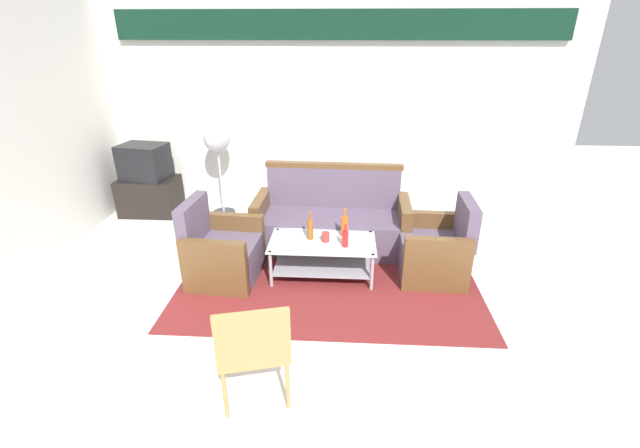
# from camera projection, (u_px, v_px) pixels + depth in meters

# --- Properties ---
(ground_plane) EXTENTS (14.00, 14.00, 0.00)m
(ground_plane) POSITION_uv_depth(u_px,v_px,m) (327.00, 334.00, 3.73)
(ground_plane) COLOR white
(wall_back) EXTENTS (6.52, 0.19, 2.80)m
(wall_back) POSITION_uv_depth(u_px,v_px,m) (338.00, 104.00, 5.90)
(wall_back) COLOR silver
(wall_back) RESTS_ON ground
(rug) EXTENTS (3.06, 2.17, 0.01)m
(rug) POSITION_uv_depth(u_px,v_px,m) (329.00, 275.00, 4.62)
(rug) COLOR maroon
(rug) RESTS_ON ground
(couch) EXTENTS (1.82, 0.80, 0.96)m
(couch) POSITION_uv_depth(u_px,v_px,m) (332.00, 222.00, 5.12)
(couch) COLOR #5B4C60
(couch) RESTS_ON rug
(armchair_left) EXTENTS (0.75, 0.80, 0.85)m
(armchair_left) POSITION_uv_depth(u_px,v_px,m) (222.00, 253.00, 4.48)
(armchair_left) COLOR #5B4C60
(armchair_left) RESTS_ON rug
(armchair_right) EXTENTS (0.72, 0.78, 0.85)m
(armchair_right) POSITION_uv_depth(u_px,v_px,m) (436.00, 251.00, 4.53)
(armchair_right) COLOR #5B4C60
(armchair_right) RESTS_ON rug
(coffee_table) EXTENTS (1.10, 0.60, 0.40)m
(coffee_table) POSITION_uv_depth(u_px,v_px,m) (322.00, 253.00, 4.51)
(coffee_table) COLOR silver
(coffee_table) RESTS_ON rug
(bottle_brown) EXTENTS (0.07, 0.07, 0.31)m
(bottle_brown) POSITION_uv_depth(u_px,v_px,m) (310.00, 229.00, 4.46)
(bottle_brown) COLOR brown
(bottle_brown) RESTS_ON coffee_table
(bottle_orange) EXTENTS (0.07, 0.07, 0.31)m
(bottle_orange) POSITION_uv_depth(u_px,v_px,m) (345.00, 226.00, 4.52)
(bottle_orange) COLOR #D85919
(bottle_orange) RESTS_ON coffee_table
(bottle_red) EXTENTS (0.06, 0.06, 0.25)m
(bottle_red) POSITION_uv_depth(u_px,v_px,m) (345.00, 238.00, 4.31)
(bottle_red) COLOR red
(bottle_red) RESTS_ON coffee_table
(cup) EXTENTS (0.08, 0.08, 0.10)m
(cup) POSITION_uv_depth(u_px,v_px,m) (326.00, 237.00, 4.43)
(cup) COLOR red
(cup) RESTS_ON coffee_table
(tv_stand) EXTENTS (0.80, 0.50, 0.52)m
(tv_stand) POSITION_uv_depth(u_px,v_px,m) (150.00, 196.00, 6.09)
(tv_stand) COLOR black
(tv_stand) RESTS_ON ground
(television) EXTENTS (0.66, 0.53, 0.48)m
(television) POSITION_uv_depth(u_px,v_px,m) (144.00, 162.00, 5.88)
(television) COLOR black
(television) RESTS_ON tv_stand
(pedestal_fan) EXTENTS (0.36, 0.36, 1.27)m
(pedestal_fan) POSITION_uv_depth(u_px,v_px,m) (217.00, 144.00, 5.76)
(pedestal_fan) COLOR #2D2D33
(pedestal_fan) RESTS_ON ground
(wicker_chair) EXTENTS (0.58, 0.58, 0.84)m
(wicker_chair) POSITION_uv_depth(u_px,v_px,m) (253.00, 344.00, 2.88)
(wicker_chair) COLOR #AD844C
(wicker_chair) RESTS_ON ground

